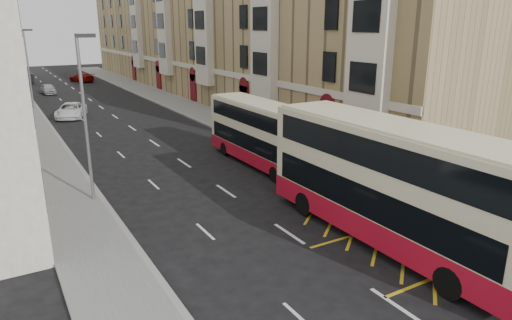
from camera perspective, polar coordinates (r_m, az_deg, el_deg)
ground at (r=16.92m, az=12.05°, el=-14.08°), size 200.00×200.00×0.00m
pavement_right at (r=45.22m, az=-6.10°, el=5.66°), size 4.00×120.00×0.15m
pavement_left at (r=41.51m, az=-26.00°, el=3.10°), size 3.00×120.00×0.15m
kerb_right at (r=44.45m, az=-8.46°, el=5.39°), size 0.25×120.00×0.15m
kerb_left at (r=41.63m, az=-23.95°, el=3.38°), size 0.25×120.00×0.15m
road_markings at (r=57.11m, az=-19.85°, el=6.97°), size 10.00×110.00×0.01m
terrace_right at (r=61.28m, az=-6.40°, el=15.48°), size 10.75×79.00×15.25m
guard_railing at (r=24.35m, az=14.10°, el=-2.33°), size 0.06×6.56×1.01m
street_lamp_near at (r=23.20m, az=-20.56°, el=5.85°), size 0.93×0.18×8.00m
street_lamp_far at (r=52.84m, az=-26.56°, el=10.60°), size 0.93×0.18×8.00m
double_decker_front at (r=18.75m, az=16.56°, el=-2.90°), size 2.86×12.31×4.90m
double_decker_rear at (r=28.38m, az=0.73°, el=3.29°), size 2.32×9.98×3.97m
pedestrian_near at (r=22.71m, az=26.74°, el=-4.86°), size 0.62×0.46×1.54m
pedestrian_mid at (r=21.56m, az=29.16°, el=-5.83°), size 0.92×0.73×1.87m
pedestrian_far at (r=23.73m, az=21.15°, el=-3.33°), size 0.92×0.44×1.52m
white_van at (r=47.20m, az=-22.13°, el=5.77°), size 3.82×5.51×1.40m
car_silver at (r=64.91m, az=-24.52°, el=8.08°), size 1.63×3.86×1.30m
car_dark at (r=76.77m, az=-26.77°, el=8.99°), size 2.40×4.97×1.57m
car_red at (r=77.31m, az=-20.97°, el=9.63°), size 3.52×5.16×1.39m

